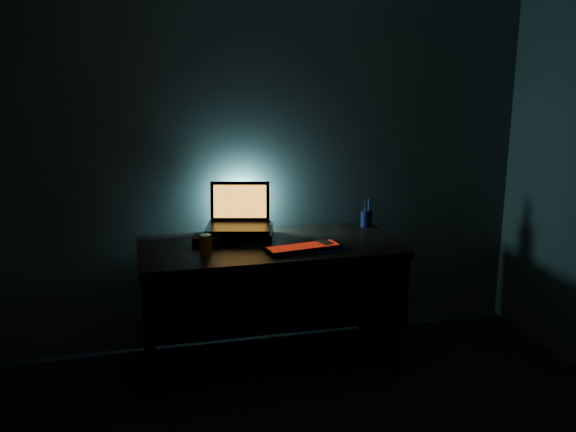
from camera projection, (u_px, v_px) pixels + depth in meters
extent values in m
cube|color=#414A46|center=(256.00, 149.00, 3.95)|extent=(3.50, 0.00, 2.50)
cube|color=black|center=(269.00, 247.00, 3.72)|extent=(1.50, 0.70, 0.04)
cube|color=black|center=(148.00, 319.00, 3.65)|extent=(0.06, 0.64, 0.71)
cube|color=black|center=(382.00, 297.00, 3.97)|extent=(0.06, 0.64, 0.71)
cube|color=black|center=(259.00, 288.00, 4.12)|extent=(1.38, 0.02, 0.65)
cube|color=black|center=(239.00, 233.00, 3.82)|extent=(0.46, 0.39, 0.06)
cube|color=black|center=(239.00, 227.00, 3.81)|extent=(0.43, 0.34, 0.02)
cube|color=black|center=(240.00, 201.00, 3.90)|extent=(0.36, 0.13, 0.24)
cube|color=orange|center=(240.00, 201.00, 3.90)|extent=(0.32, 0.10, 0.20)
cube|color=black|center=(303.00, 248.00, 3.59)|extent=(0.44, 0.20, 0.02)
cube|color=red|center=(303.00, 246.00, 3.59)|extent=(0.42, 0.18, 0.00)
cube|color=#0B1552|center=(325.00, 247.00, 3.65)|extent=(0.27, 0.26, 0.00)
cube|color=gray|center=(325.00, 244.00, 3.65)|extent=(0.08, 0.11, 0.03)
cylinder|color=black|center=(366.00, 219.00, 4.08)|extent=(0.08, 0.08, 0.10)
cylinder|color=orange|center=(206.00, 245.00, 3.51)|extent=(0.09, 0.09, 0.11)
cube|color=black|center=(206.00, 240.00, 3.70)|extent=(0.18, 0.15, 0.05)
sphere|color=#FF0C07|center=(205.00, 243.00, 3.64)|extent=(0.01, 0.01, 0.01)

